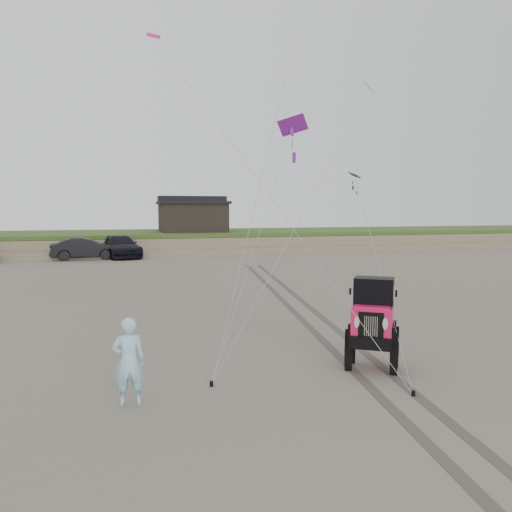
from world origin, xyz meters
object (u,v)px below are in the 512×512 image
object	(u,v)px
cabin	(193,216)
truck_b	(85,249)
truck_c	(120,246)
jeep	(372,333)
man	(129,361)

from	to	relation	value
cabin	truck_b	bearing A→B (deg)	-143.59
truck_c	jeep	world-z (taller)	jeep
cabin	man	world-z (taller)	cabin
cabin	truck_b	distance (m)	11.77
jeep	cabin	bearing A→B (deg)	122.05
jeep	man	size ratio (longest dim) A/B	2.71
man	cabin	bearing A→B (deg)	-100.54
truck_c	man	size ratio (longest dim) A/B	3.41
cabin	truck_c	xyz separation A→B (m)	(-6.71, -5.80, -2.36)
man	jeep	bearing A→B (deg)	-173.53
truck_b	man	xyz separation A→B (m)	(2.58, -30.29, 0.05)
cabin	jeep	xyz separation A→B (m)	(-0.97, -36.45, -2.35)
cabin	truck_c	world-z (taller)	cabin
cabin	truck_b	xyz separation A→B (m)	(-9.27, -6.84, -2.40)
truck_b	man	size ratio (longest dim) A/B	2.88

